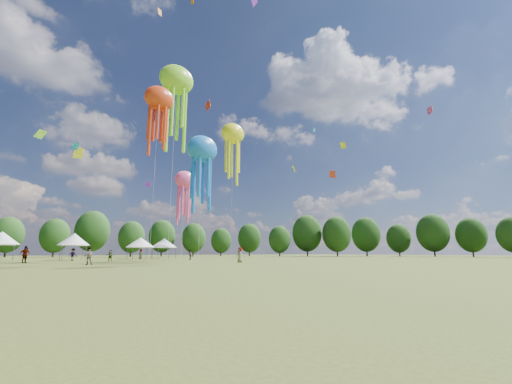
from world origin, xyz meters
TOP-DOWN VIEW (x-y plane):
  - ground at (0.00, 0.00)m, footprint 300.00×300.00m
  - spectator_near at (-6.80, 30.26)m, footprint 0.86×0.67m
  - spectators_far at (-0.59, 44.28)m, footprint 23.18×30.93m
  - festival_tents at (-4.44, 57.04)m, footprint 36.90×8.76m
  - show_kites at (4.03, 39.36)m, footprint 51.35×23.61m
  - small_kites at (-1.08, 42.75)m, footprint 75.13×53.72m
  - treeline at (-3.87, 62.51)m, footprint 201.57×95.24m

SIDE VIEW (x-z plane):
  - ground at x=0.00m, z-range 0.00..0.00m
  - spectator_near at x=-6.80m, z-range 0.00..1.73m
  - spectators_far at x=-0.59m, z-range -0.07..1.85m
  - festival_tents at x=-4.44m, z-range 0.98..5.38m
  - treeline at x=-3.87m, z-range -0.17..13.26m
  - show_kites at x=4.03m, z-range 5.31..33.56m
  - small_kites at x=-1.08m, z-range 7.74..51.11m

